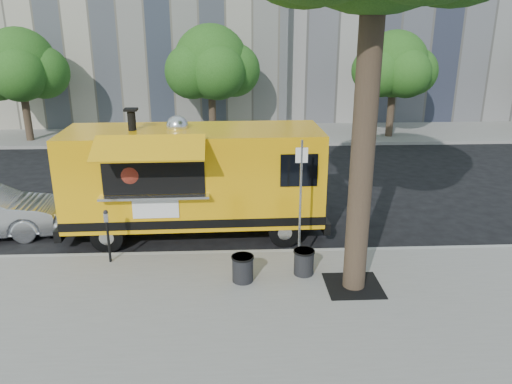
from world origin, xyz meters
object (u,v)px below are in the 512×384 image
far_tree_b (211,62)px  food_truck (194,178)px  parking_meter (107,230)px  trash_bin_left (243,268)px  trash_bin_right (304,261)px  far_tree_c (395,64)px  sign_post (301,195)px  far_tree_a (19,65)px

far_tree_b → food_truck: (-0.08, -12.13, -2.18)m
parking_meter → trash_bin_left: bearing=-19.1°
far_tree_b → food_truck: 12.33m
trash_bin_left → trash_bin_right: trash_bin_left is taller
far_tree_c → parking_meter: 17.82m
sign_post → trash_bin_right: 1.52m
sign_post → parking_meter: size_ratio=2.25×
far_tree_c → far_tree_a: bearing=-179.7°
parking_meter → far_tree_a: bearing=117.1°
food_truck → trash_bin_left: size_ratio=11.86×
far_tree_a → parking_meter: size_ratio=4.01×
far_tree_b → sign_post: bearing=-79.9°
far_tree_a → trash_bin_left: bearing=-55.4°
far_tree_a → trash_bin_right: far_tree_a is taller
food_truck → trash_bin_right: food_truck is taller
far_tree_b → trash_bin_right: 15.48m
sign_post → food_truck: food_truck is taller
far_tree_b → sign_post: (2.55, -14.25, -1.98)m
far_tree_b → far_tree_a: bearing=-177.5°
parking_meter → trash_bin_right: (4.58, -0.84, -0.52)m
trash_bin_left → trash_bin_right: 1.43m
far_tree_c → food_truck: size_ratio=0.73×
far_tree_a → food_truck: far_tree_a is taller
far_tree_b → far_tree_c: far_tree_b is taller
far_tree_a → parking_meter: far_tree_a is taller
far_tree_a → sign_post: bearing=-50.2°
far_tree_a → far_tree_b: far_tree_b is taller
far_tree_a → food_truck: 14.89m
far_tree_b → food_truck: far_tree_b is taller
far_tree_a → trash_bin_right: size_ratio=9.08×
far_tree_c → trash_bin_left: (-7.82, -14.85, -3.24)m
parking_meter → food_truck: 2.80m
far_tree_a → trash_bin_left: size_ratio=8.86×
trash_bin_right → far_tree_c: bearing=66.2°
parking_meter → sign_post: bearing=-2.5°
sign_post → parking_meter: 4.64m
far_tree_c → food_truck: 15.05m
far_tree_b → parking_meter: 14.48m
far_tree_c → sign_post: (-6.45, -13.95, -1.87)m
food_truck → trash_bin_right: size_ratio=12.16×
far_tree_c → parking_meter: bearing=-128.7°
far_tree_b → trash_bin_left: (1.18, -15.15, -3.36)m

